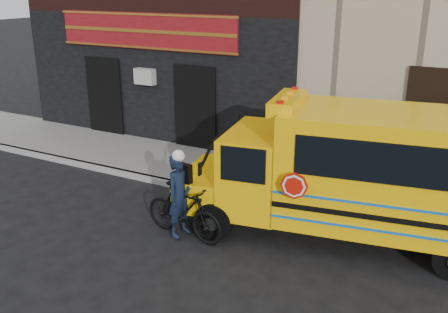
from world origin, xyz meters
TOP-DOWN VIEW (x-y plane):
  - ground at (0.00, 0.00)m, footprint 120.00×120.00m
  - curb at (0.00, 2.60)m, footprint 40.00×0.20m
  - sidewalk at (0.00, 4.10)m, footprint 40.00×3.00m
  - school_bus at (2.72, 2.05)m, footprint 7.15×3.20m
  - bicycle at (-0.50, 0.42)m, footprint 2.00×0.80m
  - cyclist at (-0.58, 0.41)m, footprint 0.51×0.69m

SIDE VIEW (x-z plane):
  - ground at x=0.00m, z-range 0.00..0.00m
  - curb at x=0.00m, z-range 0.00..0.15m
  - sidewalk at x=0.00m, z-range 0.00..0.15m
  - bicycle at x=-0.50m, z-range 0.00..1.17m
  - cyclist at x=-0.58m, z-range 0.00..1.76m
  - school_bus at x=2.72m, z-range 0.05..2.97m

